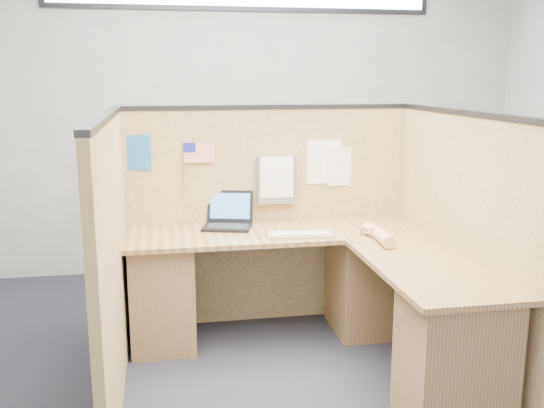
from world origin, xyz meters
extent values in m
plane|color=black|center=(0.00, 0.00, 0.00)|extent=(5.00, 5.00, 0.00)
plane|color=#9B9EA0|center=(0.00, 2.25, 1.40)|extent=(5.00, 0.00, 5.00)
cube|color=olive|center=(0.00, 1.00, 0.75)|extent=(2.05, 0.05, 1.50)
cube|color=#232328|center=(0.00, 1.00, 1.51)|extent=(2.05, 0.06, 0.03)
cube|color=olive|center=(-1.00, 0.10, 0.75)|extent=(0.05, 1.80, 1.50)
cube|color=#232328|center=(-1.00, 0.10, 1.51)|extent=(0.06, 1.80, 0.03)
cube|color=olive|center=(1.00, 0.10, 0.75)|extent=(0.05, 1.80, 1.50)
cube|color=#232328|center=(1.00, 0.10, 1.51)|extent=(0.06, 1.80, 0.03)
cube|color=brown|center=(0.00, 0.68, 0.71)|extent=(1.95, 0.60, 0.03)
cube|color=brown|center=(0.68, -0.20, 0.71)|extent=(0.60, 1.15, 0.03)
cube|color=brown|center=(-0.75, 0.68, 0.35)|extent=(0.40, 0.50, 0.70)
cube|color=brown|center=(0.60, 0.68, 0.35)|extent=(0.40, 0.50, 0.70)
cube|color=brown|center=(0.68, -0.52, 0.35)|extent=(0.50, 0.40, 0.70)
cube|color=black|center=(-0.31, 0.80, 0.74)|extent=(0.36, 0.31, 0.02)
cube|color=black|center=(-0.31, 0.95, 0.85)|extent=(0.32, 0.15, 0.21)
cube|color=#345A86|center=(-0.31, 0.94, 0.85)|extent=(0.28, 0.12, 0.17)
cube|color=gray|center=(0.12, 0.50, 0.74)|extent=(0.42, 0.18, 0.02)
cube|color=silver|center=(0.12, 0.50, 0.75)|extent=(0.38, 0.15, 0.01)
ellipsoid|color=silver|center=(0.56, 0.48, 0.75)|extent=(0.12, 0.08, 0.05)
ellipsoid|color=tan|center=(0.56, 0.47, 0.78)|extent=(0.10, 0.12, 0.05)
cylinder|color=tan|center=(0.57, 0.42, 0.77)|extent=(0.07, 0.05, 0.07)
cylinder|color=tan|center=(0.58, 0.26, 0.77)|extent=(0.11, 0.29, 0.09)
cube|color=#2360A0|center=(-0.88, 0.97, 1.23)|extent=(0.17, 0.02, 0.23)
cylinder|color=olive|center=(-0.58, 0.96, 1.11)|extent=(0.01, 0.01, 0.36)
cube|color=red|center=(-0.48, 0.96, 1.22)|extent=(0.21, 0.00, 0.13)
cube|color=navy|center=(-0.54, 0.95, 1.26)|extent=(0.08, 0.00, 0.06)
cube|color=slate|center=(0.05, 0.94, 1.02)|extent=(0.26, 0.05, 0.33)
cube|color=white|center=(0.05, 0.92, 1.04)|extent=(0.23, 0.01, 0.28)
cube|color=white|center=(0.39, 0.97, 1.14)|extent=(0.24, 0.01, 0.31)
cube|color=white|center=(0.52, 0.97, 1.10)|extent=(0.21, 0.03, 0.27)
camera|label=1|loc=(-0.71, -3.09, 1.72)|focal=40.00mm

